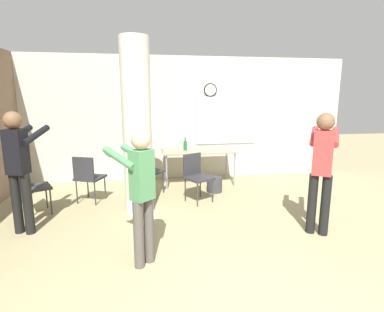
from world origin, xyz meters
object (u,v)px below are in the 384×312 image
person_playing_front (141,188)px  chair_table_left (148,169)px  folding_table (199,153)px  person_watching_back (19,163)px  bottle_on_table (185,145)px  chair_table_front (197,174)px  chair_near_pillar (88,175)px  person_playing_side (322,164)px  chair_by_left_wall (30,185)px

person_playing_front → chair_table_left: bearing=87.4°
folding_table → person_watching_back: (-2.87, -1.99, 0.30)m
bottle_on_table → person_watching_back: (-2.58, -2.02, 0.15)m
bottle_on_table → person_playing_front: size_ratio=0.18×
bottle_on_table → chair_table_front: size_ratio=0.33×
chair_near_pillar → chair_table_front: size_ratio=1.00×
chair_table_left → person_playing_side: person_playing_side is taller
bottle_on_table → chair_table_front: bottle_on_table is taller
folding_table → bottle_on_table: (-0.29, 0.03, 0.16)m
chair_by_left_wall → person_playing_front: 2.54m
chair_table_left → person_playing_front: bearing=-92.6°
chair_table_front → chair_table_left: 1.01m
folding_table → person_playing_front: (-1.23, -3.09, 0.21)m
chair_near_pillar → chair_table_left: same height
chair_by_left_wall → bottle_on_table: bearing=26.4°
bottle_on_table → person_playing_side: bearing=-61.2°
folding_table → person_playing_front: size_ratio=1.02×
folding_table → person_watching_back: size_ratio=0.92×
chair_table_front → chair_by_left_wall: size_ratio=1.00×
bottle_on_table → person_watching_back: bearing=-141.9°
folding_table → chair_near_pillar: bearing=-158.3°
folding_table → person_playing_side: person_playing_side is taller
chair_table_front → person_playing_side: bearing=-47.8°
person_playing_side → chair_table_left: bearing=137.9°
chair_near_pillar → chair_table_front: 1.96m
bottle_on_table → chair_table_left: size_ratio=0.33×
folding_table → chair_near_pillar: chair_near_pillar is taller
chair_by_left_wall → chair_table_left: same height
folding_table → chair_table_left: chair_table_left is taller
chair_table_front → person_playing_side: (1.45, -1.59, 0.49)m
person_playing_side → person_playing_front: bearing=-170.5°
chair_by_left_wall → person_watching_back: size_ratio=0.51×
chair_by_left_wall → person_playing_front: person_playing_front is taller
chair_table_left → person_watching_back: bearing=-141.3°
bottle_on_table → chair_table_front: (0.05, -1.12, -0.35)m
chair_near_pillar → person_playing_side: bearing=-28.1°
folding_table → chair_table_front: 1.13m
chair_by_left_wall → person_watching_back: person_watching_back is taller
chair_table_left → chair_near_pillar: bearing=-165.0°
chair_near_pillar → person_watching_back: 1.40m
folding_table → bottle_on_table: size_ratio=5.55×
chair_near_pillar → person_playing_front: bearing=-66.7°
bottle_on_table → chair_near_pillar: 2.13m
bottle_on_table → person_playing_front: person_playing_front is taller
folding_table → person_playing_side: size_ratio=0.93×
chair_near_pillar → bottle_on_table: bearing=25.5°
chair_table_left → person_watching_back: 2.30m
folding_table → bottle_on_table: bearing=173.1°
chair_table_left → person_watching_back: person_watching_back is taller
chair_table_front → person_playing_side: 2.21m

